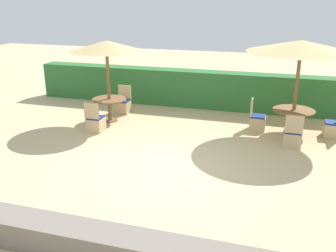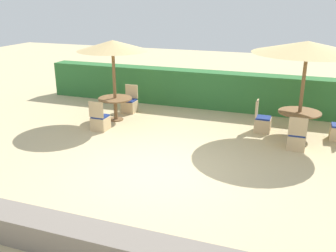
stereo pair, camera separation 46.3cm
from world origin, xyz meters
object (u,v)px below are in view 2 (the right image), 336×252
(round_table_back_right, at_px, (299,116))
(patio_chair_back_left_south, at_px, (100,122))
(parasol_back_right, at_px, (308,47))
(patio_chair_back_right_south, at_px, (296,140))
(round_table_back_left, at_px, (115,103))
(parasol_back_left, at_px, (113,46))
(patio_chair_back_right_west, at_px, (262,123))
(patio_chair_back_left_north, at_px, (130,105))

(round_table_back_right, height_order, patio_chair_back_left_south, patio_chair_back_left_south)
(parasol_back_right, relative_size, round_table_back_right, 2.49)
(patio_chair_back_right_south, bearing_deg, round_table_back_left, 173.76)
(parasol_back_right, relative_size, patio_chair_back_right_south, 3.20)
(patio_chair_back_right_south, bearing_deg, parasol_back_right, 89.57)
(round_table_back_right, distance_m, parasol_back_left, 5.93)
(patio_chair_back_right_west, distance_m, patio_chair_back_right_south, 1.50)
(patio_chair_back_left_north, bearing_deg, patio_chair_back_right_west, 174.36)
(round_table_back_right, height_order, patio_chair_back_left_north, patio_chair_back_left_north)
(round_table_back_right, relative_size, patio_chair_back_right_west, 1.29)
(parasol_back_left, relative_size, patio_chair_back_left_north, 2.76)
(patio_chair_back_right_south, relative_size, parasol_back_left, 0.36)
(parasol_back_left, height_order, round_table_back_left, parasol_back_left)
(parasol_back_right, xyz_separation_m, round_table_back_left, (-5.64, -0.47, -1.94))
(patio_chair_back_left_north, xyz_separation_m, patio_chair_back_left_south, (-0.04, -1.99, 0.00))
(patio_chair_back_right_west, height_order, patio_chair_back_left_south, same)
(round_table_back_right, xyz_separation_m, patio_chair_back_right_south, (-0.01, -1.09, -0.33))
(round_table_back_right, relative_size, patio_chair_back_left_north, 1.29)
(patio_chair_back_right_south, xyz_separation_m, parasol_back_left, (-5.63, 0.62, 2.13))
(parasol_back_right, distance_m, parasol_back_left, 5.66)
(round_table_back_left, bearing_deg, patio_chair_back_left_south, -89.45)
(parasol_back_left, distance_m, patio_chair_back_left_south, 2.36)
(parasol_back_right, bearing_deg, round_table_back_right, -116.57)
(parasol_back_right, height_order, patio_chair_back_right_west, parasol_back_right)
(round_table_back_right, bearing_deg, patio_chair_back_right_west, 178.31)
(patio_chair_back_left_south, bearing_deg, parasol_back_right, 14.99)
(patio_chair_back_right_west, height_order, patio_chair_back_right_south, same)
(parasol_back_right, height_order, round_table_back_right, parasol_back_right)
(parasol_back_left, bearing_deg, round_table_back_left, 0.00)
(patio_chair_back_right_west, bearing_deg, round_table_back_right, 88.31)
(parasol_back_left, height_order, patio_chair_back_left_north, parasol_back_left)
(round_table_back_right, xyz_separation_m, parasol_back_left, (-5.64, -0.47, 1.80))
(round_table_back_right, height_order, patio_chair_back_right_south, patio_chair_back_right_south)
(patio_chair_back_left_north, bearing_deg, parasol_back_left, 87.11)
(round_table_back_left, bearing_deg, patio_chair_back_right_west, 6.19)
(patio_chair_back_right_west, relative_size, round_table_back_left, 0.85)
(round_table_back_right, xyz_separation_m, patio_chair_back_left_north, (-5.59, 0.48, -0.33))
(patio_chair_back_right_south, height_order, parasol_back_left, parasol_back_left)
(patio_chair_back_right_south, relative_size, round_table_back_left, 0.85)
(round_table_back_right, relative_size, patio_chair_back_left_south, 1.29)
(patio_chair_back_right_west, bearing_deg, round_table_back_left, -83.81)
(patio_chair_back_left_south, bearing_deg, parasol_back_left, 90.55)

